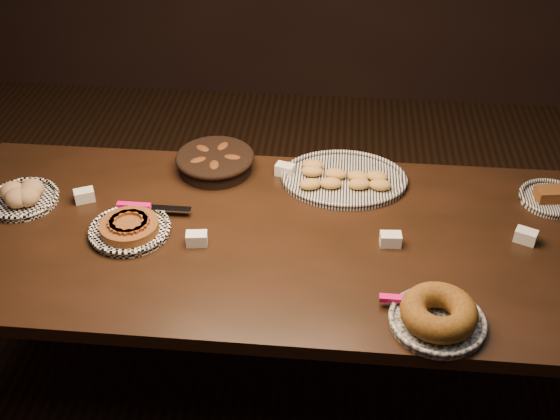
# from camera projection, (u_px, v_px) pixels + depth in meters

# --- Properties ---
(ground) EXTENTS (5.00, 5.00, 0.00)m
(ground) POSITION_uv_depth(u_px,v_px,m) (281.00, 380.00, 2.83)
(ground) COLOR black
(ground) RESTS_ON ground
(buffet_table) EXTENTS (2.40, 1.00, 0.75)m
(buffet_table) POSITION_uv_depth(u_px,v_px,m) (281.00, 252.00, 2.43)
(buffet_table) COLOR black
(buffet_table) RESTS_ON ground
(apple_tart_plate) EXTENTS (0.33, 0.28, 0.05)m
(apple_tart_plate) POSITION_uv_depth(u_px,v_px,m) (130.00, 228.00, 2.39)
(apple_tart_plate) COLOR white
(apple_tart_plate) RESTS_ON buffet_table
(madeleine_platter) EXTENTS (0.47, 0.38, 0.05)m
(madeleine_platter) POSITION_uv_depth(u_px,v_px,m) (343.00, 178.00, 2.63)
(madeleine_platter) COLOR black
(madeleine_platter) RESTS_ON buffet_table
(bundt_cake_plate) EXTENTS (0.31, 0.29, 0.09)m
(bundt_cake_plate) POSITION_uv_depth(u_px,v_px,m) (438.00, 315.00, 2.03)
(bundt_cake_plate) COLOR black
(bundt_cake_plate) RESTS_ON buffet_table
(croissant_basket) EXTENTS (0.36, 0.36, 0.08)m
(croissant_basket) POSITION_uv_depth(u_px,v_px,m) (215.00, 161.00, 2.69)
(croissant_basket) COLOR black
(croissant_basket) RESTS_ON buffet_table
(bread_roll_plate) EXTENTS (0.26, 0.26, 0.08)m
(bread_roll_plate) POSITION_uv_depth(u_px,v_px,m) (22.00, 196.00, 2.52)
(bread_roll_plate) COLOR white
(bread_roll_plate) RESTS_ON buffet_table
(loaf_plate) EXTENTS (0.24, 0.24, 0.06)m
(loaf_plate) POSITION_uv_depth(u_px,v_px,m) (552.00, 198.00, 2.53)
(loaf_plate) COLOR black
(loaf_plate) RESTS_ON buffet_table
(tent_cards) EXTENTS (1.63, 0.50, 0.04)m
(tent_cards) POSITION_uv_depth(u_px,v_px,m) (293.00, 214.00, 2.45)
(tent_cards) COLOR white
(tent_cards) RESTS_ON buffet_table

